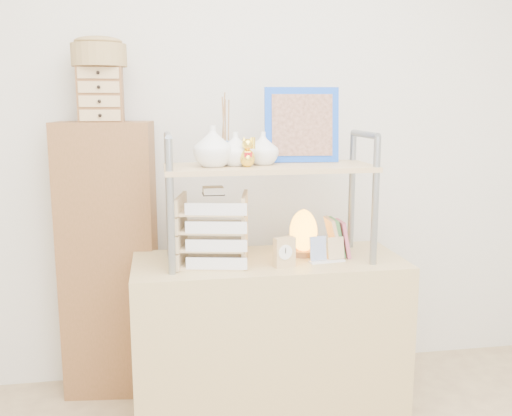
{
  "coord_description": "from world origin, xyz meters",
  "views": [
    {
      "loc": [
        -0.47,
        -1.21,
        1.44
      ],
      "look_at": [
        -0.06,
        1.2,
        0.98
      ],
      "focal_mm": 40.0,
      "sensor_mm": 36.0,
      "label": 1
    }
  ],
  "objects_px": {
    "salt_lamp": "(303,232)",
    "cabinet": "(109,261)",
    "letter_tray": "(214,233)",
    "desk": "(268,338)"
  },
  "relations": [
    {
      "from": "letter_tray",
      "to": "salt_lamp",
      "type": "relative_size",
      "value": 1.59
    },
    {
      "from": "cabinet",
      "to": "letter_tray",
      "type": "relative_size",
      "value": 4.0
    },
    {
      "from": "cabinet",
      "to": "letter_tray",
      "type": "xyz_separation_m",
      "value": [
        0.48,
        -0.4,
        0.21
      ]
    },
    {
      "from": "cabinet",
      "to": "salt_lamp",
      "type": "xyz_separation_m",
      "value": [
        0.89,
        -0.33,
        0.18
      ]
    },
    {
      "from": "letter_tray",
      "to": "cabinet",
      "type": "bearing_deg",
      "value": 140.21
    },
    {
      "from": "letter_tray",
      "to": "salt_lamp",
      "type": "bearing_deg",
      "value": 9.89
    },
    {
      "from": "letter_tray",
      "to": "salt_lamp",
      "type": "xyz_separation_m",
      "value": [
        0.42,
        0.07,
        -0.03
      ]
    },
    {
      "from": "salt_lamp",
      "to": "cabinet",
      "type": "bearing_deg",
      "value": 159.99
    },
    {
      "from": "desk",
      "to": "letter_tray",
      "type": "xyz_separation_m",
      "value": [
        -0.25,
        -0.03,
        0.51
      ]
    },
    {
      "from": "cabinet",
      "to": "salt_lamp",
      "type": "height_order",
      "value": "cabinet"
    }
  ]
}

